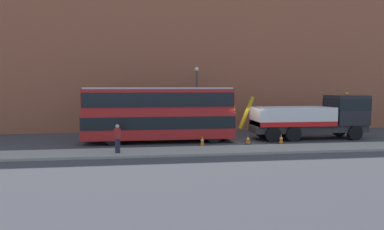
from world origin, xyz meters
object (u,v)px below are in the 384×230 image
at_px(recovery_tow_truck, 314,117).
at_px(pedestrian_onlooker, 118,139).
at_px(traffic_cone_near_bus, 202,141).
at_px(double_decker_bus, 159,112).
at_px(street_lamp, 197,94).
at_px(traffic_cone_near_truck, 281,139).
at_px(traffic_cone_midway, 248,139).

height_order(recovery_tow_truck, pedestrian_onlooker, recovery_tow_truck).
bearing_deg(traffic_cone_near_bus, double_decker_bus, 144.70).
height_order(recovery_tow_truck, double_decker_bus, double_decker_bus).
bearing_deg(street_lamp, double_decker_bus, -126.30).
xyz_separation_m(double_decker_bus, street_lamp, (3.58, 4.87, 1.24)).
distance_m(pedestrian_onlooker, street_lamp, 11.80).
height_order(double_decker_bus, traffic_cone_near_bus, double_decker_bus).
bearing_deg(pedestrian_onlooker, traffic_cone_near_truck, -13.91).
bearing_deg(pedestrian_onlooker, traffic_cone_near_bus, -1.77).
bearing_deg(traffic_cone_near_bus, traffic_cone_near_truck, 0.78).
height_order(pedestrian_onlooker, street_lamp, street_lamp).
xyz_separation_m(recovery_tow_truck, street_lamp, (-8.55, 4.87, 1.71)).
xyz_separation_m(pedestrian_onlooker, street_lamp, (6.32, 9.65, 2.49)).
xyz_separation_m(traffic_cone_near_truck, street_lamp, (-5.08, 6.83, 3.13)).
relative_size(double_decker_bus, traffic_cone_near_bus, 15.36).
bearing_deg(recovery_tow_truck, traffic_cone_near_truck, -150.79).
relative_size(pedestrian_onlooker, traffic_cone_near_truck, 2.38).
distance_m(pedestrian_onlooker, traffic_cone_near_truck, 11.76).
relative_size(recovery_tow_truck, traffic_cone_near_bus, 14.09).
relative_size(pedestrian_onlooker, traffic_cone_midway, 2.38).
xyz_separation_m(double_decker_bus, pedestrian_onlooker, (-2.73, -4.78, -1.25)).
relative_size(double_decker_bus, pedestrian_onlooker, 6.47).
xyz_separation_m(traffic_cone_near_bus, traffic_cone_near_truck, (5.78, 0.08, 0.00)).
height_order(double_decker_bus, pedestrian_onlooker, double_decker_bus).
height_order(traffic_cone_near_truck, street_lamp, street_lamp).
distance_m(recovery_tow_truck, traffic_cone_near_bus, 9.58).
height_order(pedestrian_onlooker, traffic_cone_midway, pedestrian_onlooker).
xyz_separation_m(recovery_tow_truck, traffic_cone_near_truck, (-3.47, -1.96, -1.42)).
relative_size(recovery_tow_truck, traffic_cone_near_truck, 14.09).
distance_m(traffic_cone_near_bus, traffic_cone_near_truck, 5.78).
bearing_deg(traffic_cone_near_truck, traffic_cone_near_bus, -179.22).
height_order(recovery_tow_truck, street_lamp, street_lamp).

